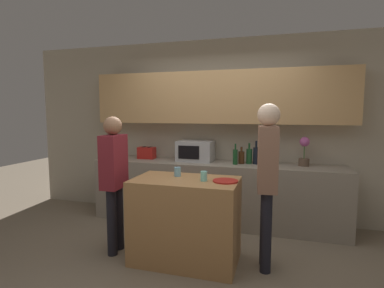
{
  "coord_description": "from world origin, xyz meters",
  "views": [
    {
      "loc": [
        0.87,
        -2.8,
        1.62
      ],
      "look_at": [
        -0.07,
        0.43,
        1.26
      ],
      "focal_mm": 28.0,
      "sensor_mm": 36.0,
      "label": 1
    }
  ],
  "objects_px": {
    "potted_plant": "(304,151)",
    "person_center": "(267,172)",
    "bottle_1": "(241,157)",
    "bottle_2": "(249,156)",
    "bottle_0": "(235,157)",
    "bottle_4": "(263,159)",
    "bottle_3": "(256,155)",
    "person_left": "(114,173)",
    "microwave": "(196,151)",
    "cup_0": "(204,176)",
    "bottle_5": "(271,156)",
    "plate_on_island": "(225,181)",
    "cup_1": "(177,172)",
    "toaster": "(147,153)"
  },
  "relations": [
    {
      "from": "bottle_1",
      "to": "bottle_4",
      "type": "bearing_deg",
      "value": -3.47
    },
    {
      "from": "microwave",
      "to": "bottle_2",
      "type": "relative_size",
      "value": 1.78
    },
    {
      "from": "bottle_3",
      "to": "person_center",
      "type": "height_order",
      "value": "person_center"
    },
    {
      "from": "microwave",
      "to": "cup_0",
      "type": "relative_size",
      "value": 5.07
    },
    {
      "from": "microwave",
      "to": "bottle_4",
      "type": "relative_size",
      "value": 2.31
    },
    {
      "from": "bottle_0",
      "to": "bottle_4",
      "type": "distance_m",
      "value": 0.39
    },
    {
      "from": "person_center",
      "to": "bottle_5",
      "type": "bearing_deg",
      "value": -5.2
    },
    {
      "from": "potted_plant",
      "to": "bottle_3",
      "type": "distance_m",
      "value": 0.64
    },
    {
      "from": "bottle_4",
      "to": "bottle_5",
      "type": "bearing_deg",
      "value": 15.59
    },
    {
      "from": "bottle_2",
      "to": "cup_1",
      "type": "distance_m",
      "value": 1.33
    },
    {
      "from": "bottle_0",
      "to": "microwave",
      "type": "bearing_deg",
      "value": 166.75
    },
    {
      "from": "potted_plant",
      "to": "cup_0",
      "type": "xyz_separation_m",
      "value": [
        -1.07,
        -1.31,
        -0.13
      ]
    },
    {
      "from": "bottle_0",
      "to": "plate_on_island",
      "type": "relative_size",
      "value": 1.12
    },
    {
      "from": "bottle_1",
      "to": "bottle_2",
      "type": "relative_size",
      "value": 0.82
    },
    {
      "from": "bottle_0",
      "to": "person_center",
      "type": "relative_size",
      "value": 0.17
    },
    {
      "from": "bottle_4",
      "to": "bottle_5",
      "type": "distance_m",
      "value": 0.1
    },
    {
      "from": "bottle_2",
      "to": "person_center",
      "type": "relative_size",
      "value": 0.17
    },
    {
      "from": "potted_plant",
      "to": "person_left",
      "type": "xyz_separation_m",
      "value": [
        -2.12,
        -1.31,
        -0.16
      ]
    },
    {
      "from": "cup_1",
      "to": "person_center",
      "type": "bearing_deg",
      "value": -2.16
    },
    {
      "from": "plate_on_island",
      "to": "person_left",
      "type": "distance_m",
      "value": 1.27
    },
    {
      "from": "person_left",
      "to": "toaster",
      "type": "bearing_deg",
      "value": -173.25
    },
    {
      "from": "potted_plant",
      "to": "person_center",
      "type": "bearing_deg",
      "value": -109.96
    },
    {
      "from": "bottle_1",
      "to": "person_center",
      "type": "bearing_deg",
      "value": -71.08
    },
    {
      "from": "cup_1",
      "to": "person_center",
      "type": "distance_m",
      "value": 0.97
    },
    {
      "from": "cup_0",
      "to": "person_center",
      "type": "bearing_deg",
      "value": 9.39
    },
    {
      "from": "bottle_5",
      "to": "cup_1",
      "type": "relative_size",
      "value": 3.06
    },
    {
      "from": "bottle_4",
      "to": "microwave",
      "type": "bearing_deg",
      "value": 176.23
    },
    {
      "from": "bottle_1",
      "to": "bottle_2",
      "type": "distance_m",
      "value": 0.11
    },
    {
      "from": "bottle_1",
      "to": "bottle_2",
      "type": "height_order",
      "value": "bottle_2"
    },
    {
      "from": "bottle_0",
      "to": "plate_on_island",
      "type": "bearing_deg",
      "value": -86.97
    },
    {
      "from": "microwave",
      "to": "person_left",
      "type": "xyz_separation_m",
      "value": [
        -0.6,
        -1.31,
        -0.11
      ]
    },
    {
      "from": "bottle_3",
      "to": "toaster",
      "type": "bearing_deg",
      "value": 178.85
    },
    {
      "from": "microwave",
      "to": "bottle_3",
      "type": "height_order",
      "value": "bottle_3"
    },
    {
      "from": "bottle_3",
      "to": "person_left",
      "type": "bearing_deg",
      "value": -139.26
    },
    {
      "from": "bottle_0",
      "to": "bottle_4",
      "type": "height_order",
      "value": "bottle_0"
    },
    {
      "from": "bottle_2",
      "to": "plate_on_island",
      "type": "relative_size",
      "value": 1.13
    },
    {
      "from": "plate_on_island",
      "to": "bottle_5",
      "type": "bearing_deg",
      "value": 71.57
    },
    {
      "from": "bottle_3",
      "to": "cup_0",
      "type": "height_order",
      "value": "bottle_3"
    },
    {
      "from": "cup_1",
      "to": "person_left",
      "type": "distance_m",
      "value": 0.73
    },
    {
      "from": "microwave",
      "to": "cup_1",
      "type": "height_order",
      "value": "microwave"
    },
    {
      "from": "bottle_3",
      "to": "cup_1",
      "type": "relative_size",
      "value": 3.25
    },
    {
      "from": "bottle_5",
      "to": "person_center",
      "type": "height_order",
      "value": "person_center"
    },
    {
      "from": "bottle_3",
      "to": "person_center",
      "type": "xyz_separation_m",
      "value": [
        0.2,
        -1.18,
        0.0
      ]
    },
    {
      "from": "bottle_0",
      "to": "plate_on_island",
      "type": "distance_m",
      "value": 1.14
    },
    {
      "from": "bottle_2",
      "to": "cup_0",
      "type": "xyz_separation_m",
      "value": [
        -0.34,
        -1.28,
        -0.04
      ]
    },
    {
      "from": "potted_plant",
      "to": "toaster",
      "type": "bearing_deg",
      "value": 180.0
    },
    {
      "from": "toaster",
      "to": "bottle_2",
      "type": "distance_m",
      "value": 1.59
    },
    {
      "from": "bottle_0",
      "to": "person_center",
      "type": "bearing_deg",
      "value": -66.09
    },
    {
      "from": "bottle_5",
      "to": "plate_on_island",
      "type": "height_order",
      "value": "bottle_5"
    },
    {
      "from": "bottle_2",
      "to": "bottle_0",
      "type": "bearing_deg",
      "value": -148.04
    }
  ]
}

